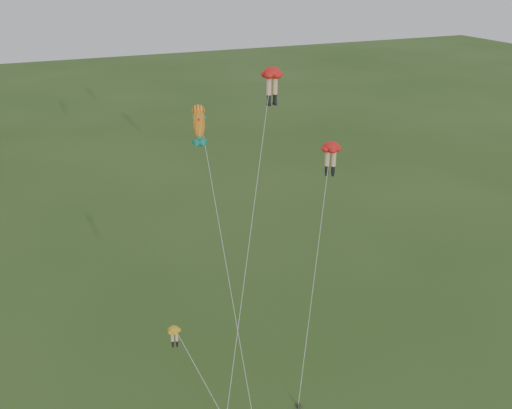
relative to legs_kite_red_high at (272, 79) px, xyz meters
name	(u,v)px	position (x,y,z in m)	size (l,w,h in m)	color
ground	(253,404)	(-6.06, -10.84, -19.38)	(300.00, 300.00, 0.00)	#2D491A
legs_kite_red_high	(272,79)	(0.00, 0.00, 0.00)	(10.15, 14.36, 20.24)	red
legs_kite_red_mid	(331,152)	(2.75, -4.34, -4.70)	(7.39, 9.21, 15.45)	red
legs_kite_yellow	(178,338)	(-10.84, -10.63, -12.72)	(3.33, 3.75, 7.43)	gold
fish_kite	(199,124)	(-6.85, -3.75, -1.69)	(1.63, 10.26, 19.02)	gold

